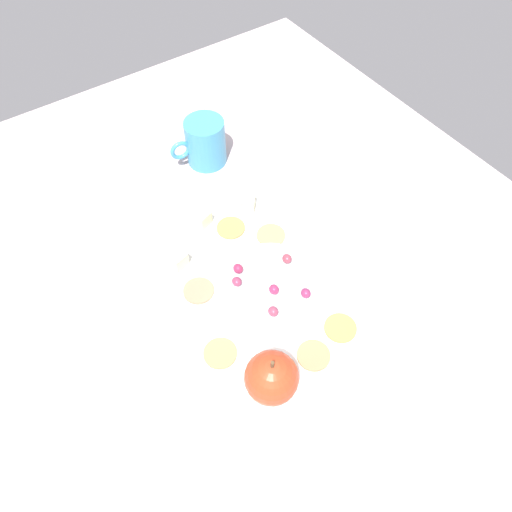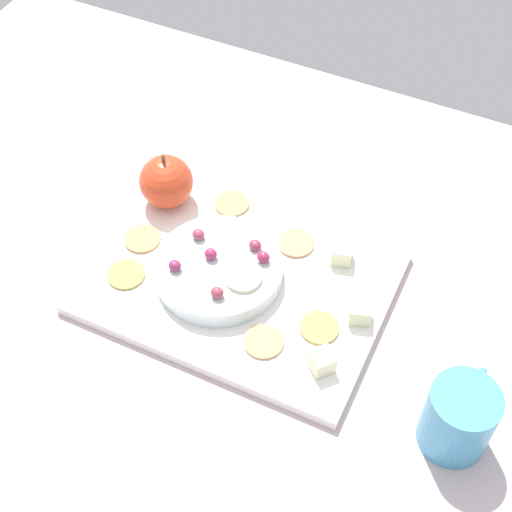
% 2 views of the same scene
% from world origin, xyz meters
% --- Properties ---
extents(table, '(1.33, 1.00, 0.04)m').
position_xyz_m(table, '(0.00, 0.00, 0.02)').
color(table, '#BFABAE').
rests_on(table, ground).
extents(platter, '(0.38, 0.28, 0.02)m').
position_xyz_m(platter, '(0.01, 0.04, 0.05)').
color(platter, white).
rests_on(platter, table).
extents(serving_dish, '(0.16, 0.16, 0.03)m').
position_xyz_m(serving_dish, '(-0.02, 0.03, 0.07)').
color(serving_dish, silver).
rests_on(serving_dish, platter).
extents(apple_whole, '(0.07, 0.07, 0.07)m').
position_xyz_m(apple_whole, '(-0.14, 0.12, 0.09)').
color(apple_whole, red).
rests_on(apple_whole, platter).
extents(apple_stem, '(0.01, 0.01, 0.01)m').
position_xyz_m(apple_stem, '(-0.14, 0.12, 0.14)').
color(apple_stem, brown).
rests_on(apple_stem, apple_whole).
extents(cheese_cube_0, '(0.03, 0.03, 0.03)m').
position_xyz_m(cheese_cube_0, '(0.17, 0.05, 0.07)').
color(cheese_cube_0, beige).
rests_on(cheese_cube_0, platter).
extents(cheese_cube_1, '(0.03, 0.03, 0.03)m').
position_xyz_m(cheese_cube_1, '(0.12, 0.12, 0.07)').
color(cheese_cube_1, beige).
rests_on(cheese_cube_1, platter).
extents(cheese_cube_2, '(0.04, 0.04, 0.03)m').
position_xyz_m(cheese_cube_2, '(0.15, -0.04, 0.07)').
color(cheese_cube_2, beige).
rests_on(cheese_cube_2, platter).
extents(cracker_0, '(0.05, 0.05, 0.00)m').
position_xyz_m(cracker_0, '(0.13, 0.01, 0.06)').
color(cracker_0, '#AF894D').
rests_on(cracker_0, platter).
extents(cracker_1, '(0.05, 0.05, 0.00)m').
position_xyz_m(cracker_1, '(-0.14, 0.04, 0.06)').
color(cracker_1, tan).
rests_on(cracker_1, platter).
extents(cracker_2, '(0.05, 0.05, 0.00)m').
position_xyz_m(cracker_2, '(0.08, -0.04, 0.06)').
color(cracker_2, tan).
rests_on(cracker_2, platter).
extents(cracker_3, '(0.05, 0.05, 0.00)m').
position_xyz_m(cracker_3, '(-0.12, -0.02, 0.06)').
color(cracker_3, tan).
rests_on(cracker_3, platter).
extents(cracker_4, '(0.05, 0.05, 0.00)m').
position_xyz_m(cracker_4, '(0.05, 0.12, 0.06)').
color(cracker_4, tan).
rests_on(cracker_4, platter).
extents(cracker_5, '(0.05, 0.05, 0.00)m').
position_xyz_m(cracker_5, '(-0.06, 0.15, 0.06)').
color(cracker_5, tan).
rests_on(cracker_5, platter).
extents(grape_0, '(0.02, 0.01, 0.01)m').
position_xyz_m(grape_0, '(-0.06, 0.06, 0.09)').
color(grape_0, '#953C54').
rests_on(grape_0, serving_dish).
extents(grape_1, '(0.02, 0.01, 0.01)m').
position_xyz_m(grape_1, '(-0.06, 0.00, 0.09)').
color(grape_1, '#882C56').
rests_on(grape_1, serving_dish).
extents(grape_2, '(0.02, 0.01, 0.02)m').
position_xyz_m(grape_2, '(-0.03, 0.04, 0.09)').
color(grape_2, '#982C55').
rests_on(grape_2, serving_dish).
extents(grape_3, '(0.02, 0.01, 0.01)m').
position_xyz_m(grape_3, '(0.01, -0.01, 0.09)').
color(grape_3, '#913949').
rests_on(grape_3, serving_dish).
extents(grape_4, '(0.02, 0.01, 0.02)m').
position_xyz_m(grape_4, '(0.03, 0.06, 0.09)').
color(grape_4, '#9A284C').
rests_on(grape_4, serving_dish).
extents(grape_5, '(0.02, 0.01, 0.01)m').
position_xyz_m(grape_5, '(0.01, 0.07, 0.09)').
color(grape_5, '#8D3451').
rests_on(grape_5, serving_dish).
extents(apple_slice_0, '(0.05, 0.05, 0.01)m').
position_xyz_m(apple_slice_0, '(0.02, 0.02, 0.09)').
color(apple_slice_0, beige).
rests_on(apple_slice_0, serving_dish).
extents(cup, '(0.08, 0.11, 0.09)m').
position_xyz_m(cup, '(0.32, -0.05, 0.09)').
color(cup, '#4196C2').
rests_on(cup, table).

